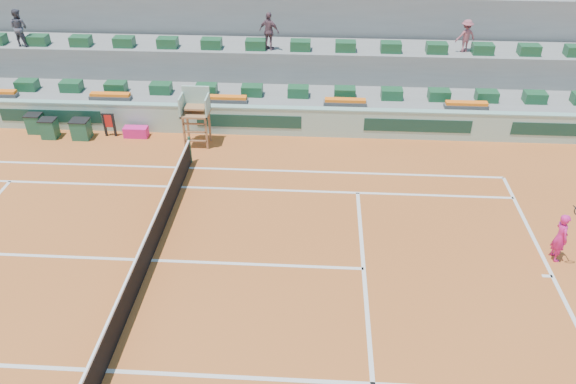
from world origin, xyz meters
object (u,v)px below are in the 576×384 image
umpire_chair (196,109)px  drink_cooler_a (81,129)px  tennis_player (561,237)px  player_bag (136,132)px

umpire_chair → drink_cooler_a: (-4.96, 0.15, -1.12)m
umpire_chair → drink_cooler_a: bearing=178.2°
drink_cooler_a → umpire_chair: bearing=-1.8°
tennis_player → player_bag: bearing=154.7°
drink_cooler_a → tennis_player: bearing=-21.6°
umpire_chair → tennis_player: size_ratio=1.05×
tennis_player → drink_cooler_a: bearing=158.4°
player_bag → drink_cooler_a: drink_cooler_a is taller
umpire_chair → tennis_player: bearing=-28.6°
player_bag → drink_cooler_a: size_ratio=1.19×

